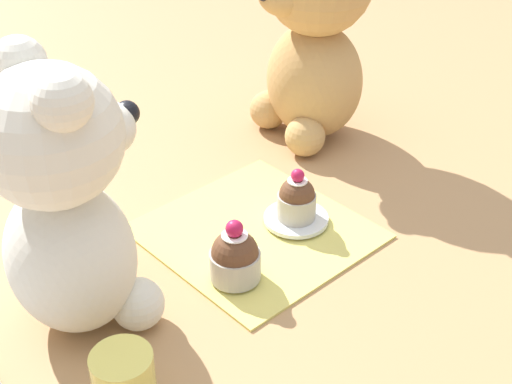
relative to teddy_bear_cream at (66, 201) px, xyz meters
The scene contains 7 objects.
ground_plane 0.25m from the teddy_bear_cream, 94.00° to the right, with size 4.00×4.00×0.00m, color tan.
knitted_placemat 0.25m from the teddy_bear_cream, 94.00° to the right, with size 0.23×0.22×0.01m, color #E0D166.
teddy_bear_cream is the anchor object (origin of this frame).
teddy_bear_tan 0.44m from the teddy_bear_cream, 75.72° to the right, with size 0.16×0.17×0.30m.
cupcake_near_cream_bear 0.18m from the teddy_bear_cream, 113.48° to the right, with size 0.05×0.05×0.07m.
saucer_plate 0.29m from the teddy_bear_cream, 97.38° to the right, with size 0.07×0.07×0.01m, color silver.
cupcake_near_tan_bear 0.28m from the teddy_bear_cream, 97.38° to the right, with size 0.04×0.04×0.06m.
Camera 1 is at (-0.48, 0.44, 0.48)m, focal length 50.00 mm.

